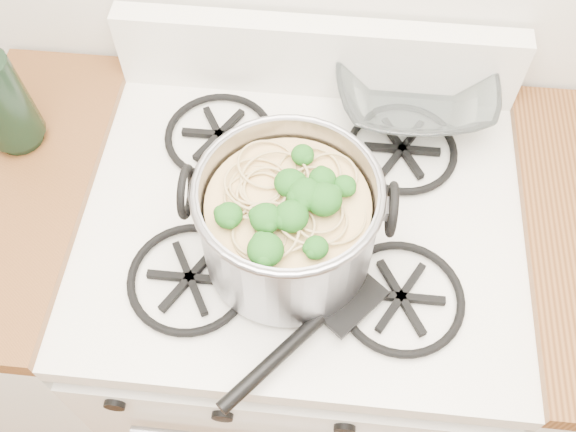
{
  "coord_description": "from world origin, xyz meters",
  "views": [
    {
      "loc": [
        0.04,
        0.66,
        1.84
      ],
      "look_at": [
        -0.02,
        1.17,
        1.03
      ],
      "focal_mm": 40.0,
      "sensor_mm": 36.0,
      "label": 1
    }
  ],
  "objects": [
    {
      "name": "glass_bowl",
      "position": [
        0.18,
        1.53,
        0.94
      ],
      "size": [
        0.13,
        0.13,
        0.03
      ],
      "primitive_type": "imported",
      "rotation": [
        0.0,
        0.0,
        0.11
      ],
      "color": "white",
      "rests_on": "gas_range"
    },
    {
      "name": "counter_left",
      "position": [
        -0.51,
        1.26,
        0.46
      ],
      "size": [
        0.25,
        0.65,
        0.92
      ],
      "color": "silver",
      "rests_on": "ground"
    },
    {
      "name": "spatula",
      "position": [
        0.08,
        1.1,
        0.94
      ],
      "size": [
        0.42,
        0.42,
        0.02
      ],
      "primitive_type": null,
      "rotation": [
        0.0,
        0.0,
        -0.7
      ],
      "color": "black",
      "rests_on": "gas_range"
    },
    {
      "name": "stock_pot",
      "position": [
        -0.02,
        1.17,
        1.01
      ],
      "size": [
        0.31,
        0.28,
        0.19
      ],
      "color": "gray",
      "rests_on": "gas_range"
    },
    {
      "name": "gas_range",
      "position": [
        0.0,
        1.26,
        0.44
      ],
      "size": [
        0.76,
        0.66,
        0.92
      ],
      "color": "white",
      "rests_on": "ground"
    }
  ]
}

